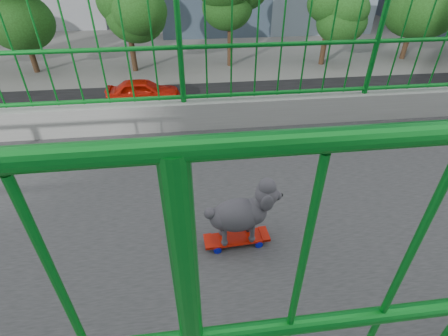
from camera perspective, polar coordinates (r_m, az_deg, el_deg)
road at (r=17.17m, az=-6.18°, el=4.11°), size 18.00×90.00×0.02m
railing at (r=2.34m, az=-6.19°, el=-3.94°), size 3.00×24.00×1.42m
street_trees at (r=28.16m, az=-5.43°, el=26.41°), size 5.30×60.40×7.26m
skateboard at (r=2.22m, az=2.23°, el=-12.31°), size 0.15×0.44×0.06m
poodle at (r=2.06m, az=3.10°, el=-7.70°), size 0.22×0.50×0.41m
car_3 at (r=20.92m, az=17.50°, el=10.59°), size 1.95×4.79×1.39m
car_4 at (r=22.25m, az=-13.98°, el=12.88°), size 1.89×4.69×1.60m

